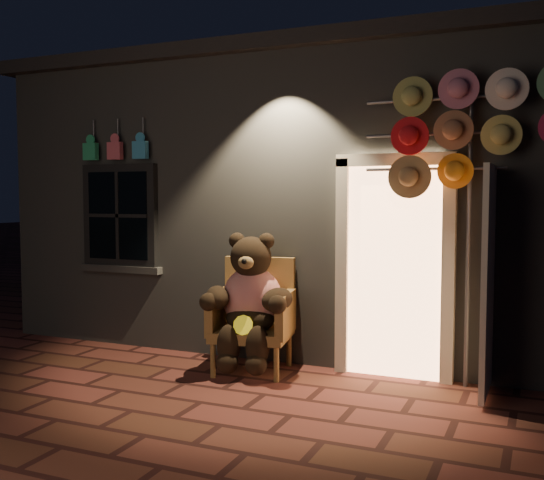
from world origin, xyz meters
The scene contains 5 objects.
ground centered at (0.00, 0.00, 0.00)m, with size 60.00×60.00×0.00m, color #5F2A24.
shop_building centered at (0.00, 3.99, 1.74)m, with size 7.30×5.95×3.51m.
wicker_armchair centered at (-0.02, 1.14, 0.57)m, with size 0.89×0.83×1.14m.
teddy_bear centered at (0.00, 1.00, 0.73)m, with size 0.96×0.82×1.34m.
hat_rack centered at (2.05, 1.28, 2.39)m, with size 1.88×0.22×2.91m.
Camera 1 is at (2.70, -4.69, 1.78)m, focal length 42.00 mm.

